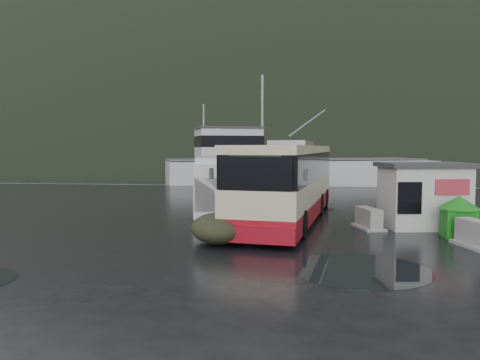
# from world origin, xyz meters

# --- Properties ---
(ground) EXTENTS (160.00, 160.00, 0.00)m
(ground) POSITION_xyz_m (0.00, 0.00, 0.00)
(ground) COLOR black
(ground) RESTS_ON ground
(harbor_water) EXTENTS (300.00, 180.00, 0.02)m
(harbor_water) POSITION_xyz_m (0.00, 110.00, 0.00)
(harbor_water) COLOR black
(harbor_water) RESTS_ON ground
(quay_edge) EXTENTS (160.00, 0.60, 1.50)m
(quay_edge) POSITION_xyz_m (0.00, 20.00, 0.00)
(quay_edge) COLOR #999993
(quay_edge) RESTS_ON ground
(headland) EXTENTS (780.00, 540.00, 570.00)m
(headland) POSITION_xyz_m (10.00, 250.00, 0.00)
(headland) COLOR black
(headland) RESTS_ON ground
(coach_bus) EXTENTS (4.93, 12.99, 3.58)m
(coach_bus) POSITION_xyz_m (1.37, 1.75, 0.00)
(coach_bus) COLOR beige
(coach_bus) RESTS_ON ground
(white_van) EXTENTS (3.25, 7.00, 2.82)m
(white_van) POSITION_xyz_m (-1.88, 3.37, 0.00)
(white_van) COLOR silver
(white_van) RESTS_ON ground
(waste_bin_left) EXTENTS (1.18, 1.18, 1.55)m
(waste_bin_left) POSITION_xyz_m (0.79, 0.38, 0.00)
(waste_bin_left) COLOR #168117
(waste_bin_left) RESTS_ON ground
(waste_bin_right) EXTENTS (1.11, 1.11, 1.52)m
(waste_bin_right) POSITION_xyz_m (7.58, -1.55, 0.00)
(waste_bin_right) COLOR #168117
(waste_bin_right) RESTS_ON ground
(dome_tent) EXTENTS (2.46, 2.98, 1.01)m
(dome_tent) POSITION_xyz_m (-0.85, -3.54, 0.00)
(dome_tent) COLOR #2A2C1A
(dome_tent) RESTS_ON ground
(ticket_kiosk) EXTENTS (3.73, 3.06, 2.64)m
(ticket_kiosk) POSITION_xyz_m (6.89, 0.59, 0.00)
(ticket_kiosk) COLOR silver
(ticket_kiosk) RESTS_ON ground
(jersey_barrier_a) EXTENTS (1.25, 1.83, 0.83)m
(jersey_barrier_a) POSITION_xyz_m (4.65, -0.03, 0.00)
(jersey_barrier_a) COLOR #999993
(jersey_barrier_a) RESTS_ON ground
(jersey_barrier_b) EXTENTS (1.29, 1.92, 0.88)m
(jersey_barrier_b) POSITION_xyz_m (7.63, -3.16, 0.00)
(jersey_barrier_b) COLOR #999993
(jersey_barrier_b) RESTS_ON ground
(fishing_trawler) EXTENTS (29.43, 15.69, 11.59)m
(fishing_trawler) POSITION_xyz_m (1.56, 26.29, 0.00)
(fishing_trawler) COLOR silver
(fishing_trawler) RESTS_ON ground
(puddles) EXTENTS (13.13, 16.99, 0.01)m
(puddles) POSITION_xyz_m (0.58, -4.73, 0.01)
(puddles) COLOR black
(puddles) RESTS_ON ground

